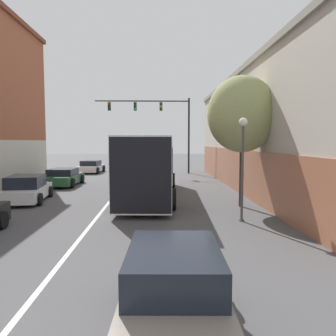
# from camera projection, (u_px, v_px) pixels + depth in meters

# --- Properties ---
(lane_center_line) EXTENTS (0.14, 45.62, 0.01)m
(lane_center_line) POSITION_uv_depth(u_px,v_px,m) (115.00, 195.00, 19.13)
(lane_center_line) COLOR silver
(lane_center_line) RESTS_ON ground_plane
(building_right_storefront) EXTENTS (8.06, 27.92, 7.50)m
(building_right_storefront) POSITION_uv_depth(u_px,v_px,m) (296.00, 130.00, 20.80)
(building_right_storefront) COLOR #B7B2A3
(building_right_storefront) RESTS_ON ground_plane
(bus) EXTENTS (3.18, 11.47, 3.35)m
(bus) POSITION_uv_depth(u_px,v_px,m) (150.00, 163.00, 18.32)
(bus) COLOR silver
(bus) RESTS_ON ground_plane
(hatchback_foreground) EXTENTS (2.00, 4.08, 1.40)m
(hatchback_foreground) POSITION_uv_depth(u_px,v_px,m) (174.00, 297.00, 5.15)
(hatchback_foreground) COLOR slate
(hatchback_foreground) RESTS_ON ground_plane
(parked_car_left_near) EXTENTS (2.28, 4.05, 1.23)m
(parked_car_left_near) POSITION_uv_depth(u_px,v_px,m) (91.00, 167.00, 32.50)
(parked_car_left_near) COLOR silver
(parked_car_left_near) RESTS_ON ground_plane
(parked_car_left_far) EXTENTS (2.15, 4.31, 1.23)m
(parked_car_left_far) POSITION_uv_depth(u_px,v_px,m) (64.00, 177.00, 23.09)
(parked_car_left_far) COLOR #285633
(parked_car_left_far) RESTS_ON ground_plane
(parked_car_left_distant) EXTENTS (2.36, 4.24, 1.37)m
(parked_car_left_distant) POSITION_uv_depth(u_px,v_px,m) (27.00, 189.00, 16.92)
(parked_car_left_distant) COLOR silver
(parked_car_left_distant) RESTS_ON ground_plane
(traffic_signal_gantry) EXTENTS (9.09, 0.36, 7.28)m
(traffic_signal_gantry) POSITION_uv_depth(u_px,v_px,m) (159.00, 117.00, 31.53)
(traffic_signal_gantry) COLOR black
(traffic_signal_gantry) RESTS_ON ground_plane
(street_lamp) EXTENTS (0.33, 0.33, 4.02)m
(street_lamp) POSITION_uv_depth(u_px,v_px,m) (243.00, 159.00, 12.61)
(street_lamp) COLOR #47474C
(street_lamp) RESTS_ON ground_plane
(street_tree_near) EXTENTS (3.27, 2.94, 6.19)m
(street_tree_near) POSITION_uv_depth(u_px,v_px,m) (242.00, 114.00, 15.37)
(street_tree_near) COLOR #3D2D1E
(street_tree_near) RESTS_ON ground_plane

